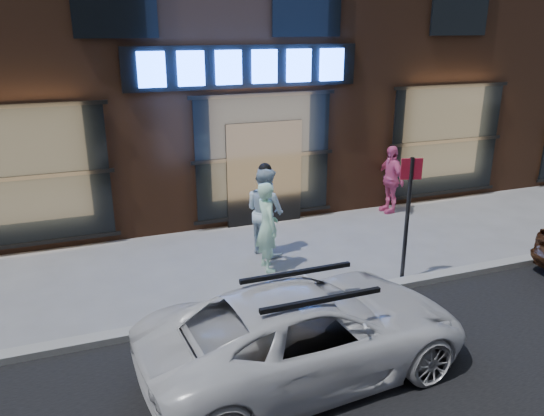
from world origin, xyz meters
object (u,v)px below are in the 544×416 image
(white_suv, at_px, (307,331))
(man_bowtie, at_px, (267,227))
(passerby, at_px, (390,179))
(man_cap, at_px, (265,211))
(sign_post, at_px, (408,208))

(white_suv, bearing_deg, man_bowtie, -15.55)
(white_suv, bearing_deg, passerby, -46.19)
(man_cap, bearing_deg, white_suv, 145.51)
(passerby, height_order, sign_post, sign_post)
(man_bowtie, bearing_deg, passerby, -63.80)
(white_suv, distance_m, sign_post, 3.40)
(man_cap, distance_m, sign_post, 2.88)
(sign_post, bearing_deg, white_suv, -129.24)
(sign_post, bearing_deg, passerby, 78.25)
(passerby, relative_size, white_suv, 0.38)
(man_cap, height_order, white_suv, man_cap)
(man_bowtie, relative_size, passerby, 1.03)
(man_bowtie, height_order, passerby, man_bowtie)
(man_bowtie, relative_size, man_cap, 0.96)
(man_bowtie, xyz_separation_m, man_cap, (0.22, 0.75, 0.04))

